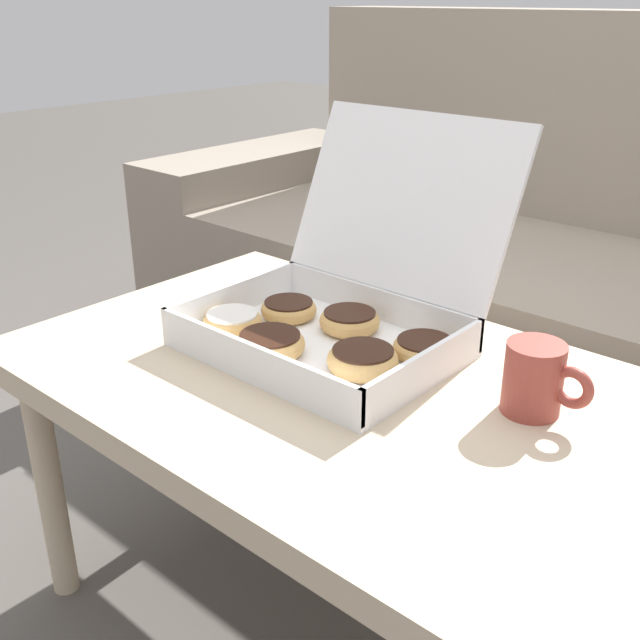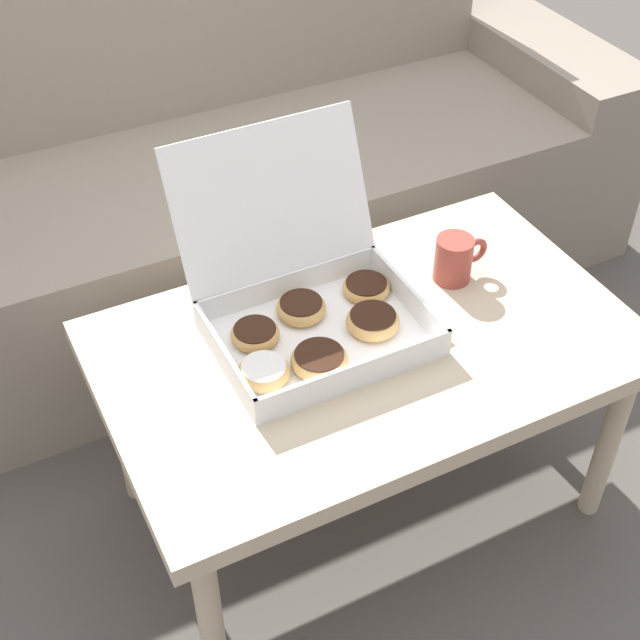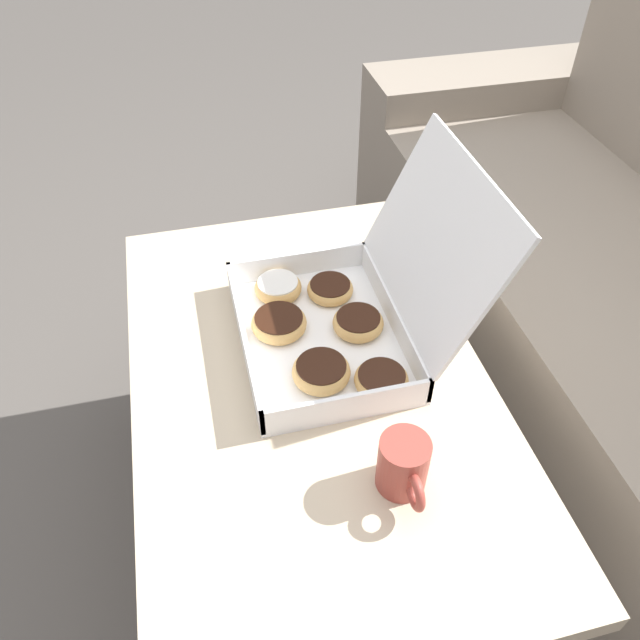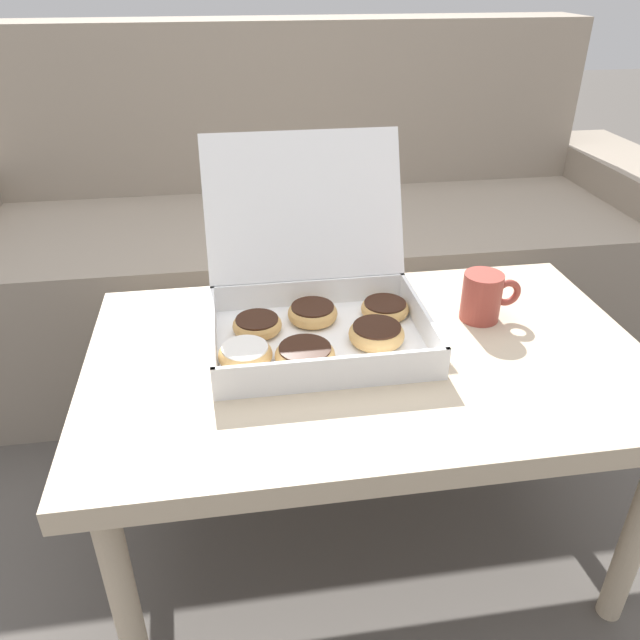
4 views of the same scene
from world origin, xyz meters
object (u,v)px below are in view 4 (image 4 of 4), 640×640
(coffee_mug, at_px, (483,297))
(pastry_box, at_px, (315,307))
(couch, at_px, (306,246))
(coffee_table, at_px, (367,375))

(coffee_mug, bearing_deg, pastry_box, -179.02)
(couch, bearing_deg, coffee_mug, -72.71)
(coffee_table, height_order, pastry_box, pastry_box)
(couch, bearing_deg, coffee_table, -90.00)
(coffee_table, distance_m, coffee_mug, 0.27)
(coffee_table, xyz_separation_m, pastry_box, (-0.08, 0.08, 0.10))
(couch, xyz_separation_m, coffee_mug, (0.24, -0.77, 0.21))
(couch, relative_size, coffee_mug, 19.50)
(pastry_box, bearing_deg, coffee_mug, 0.98)
(couch, height_order, coffee_table, couch)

